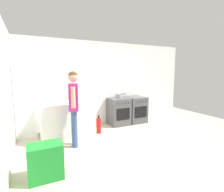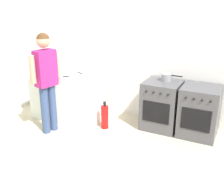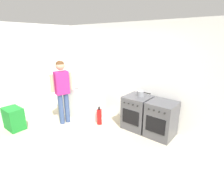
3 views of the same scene
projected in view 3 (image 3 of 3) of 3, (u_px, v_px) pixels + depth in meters
ground_plane at (82, 151)px, 3.62m from camera, size 8.00×8.00×0.00m
back_wall at (135, 74)px, 4.63m from camera, size 6.00×0.10×2.60m
side_wall_left at (29, 71)px, 5.05m from camera, size 0.10×3.10×2.60m
counter_unit at (81, 101)px, 5.16m from camera, size 1.30×0.70×0.90m
oven_left at (137, 112)px, 4.43m from camera, size 0.61×0.62×0.85m
oven_right at (161, 119)px, 4.04m from camera, size 0.61×0.62×0.85m
pot at (141, 94)px, 4.31m from camera, size 0.36×0.18×0.13m
knife_chef at (72, 84)px, 5.21m from camera, size 0.31×0.11×0.01m
knife_carving at (80, 89)px, 4.72m from camera, size 0.31×0.18×0.01m
knife_utility at (88, 87)px, 4.86m from camera, size 0.25×0.08×0.01m
person at (62, 87)px, 4.50m from camera, size 0.28×0.55×1.69m
fire_extinguisher at (99, 117)px, 4.67m from camera, size 0.13×0.13×0.50m
recycling_crate_lower at (15, 123)px, 4.46m from camera, size 0.52×0.36×0.28m
recycling_crate_upper at (13, 113)px, 4.37m from camera, size 0.52×0.36×0.28m
larder_cabinet at (72, 76)px, 5.90m from camera, size 0.48×0.44×2.00m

